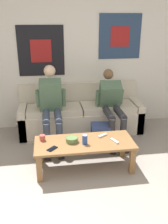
{
  "coord_description": "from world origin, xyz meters",
  "views": [
    {
      "loc": [
        -0.28,
        -1.73,
        1.91
      ],
      "look_at": [
        0.21,
        1.53,
        0.64
      ],
      "focal_mm": 40.0,
      "sensor_mm": 36.0,
      "label": 1
    }
  ],
  "objects_px": {
    "game_controller_near_right": "(114,141)",
    "ceramic_bowl": "(72,139)",
    "person_seated_adult": "(51,104)",
    "pillar_candle": "(42,138)",
    "drink_can_blue": "(85,140)",
    "game_controller_near_left": "(102,135)",
    "person_seated_teen": "(112,103)",
    "backpack": "(101,136)",
    "couch": "(81,115)",
    "cell_phone": "(52,149)",
    "coffee_table": "(84,146)"
  },
  "relations": [
    {
      "from": "game_controller_near_right",
      "to": "ceramic_bowl",
      "type": "bearing_deg",
      "value": 171.4
    },
    {
      "from": "person_seated_adult",
      "to": "ceramic_bowl",
      "type": "distance_m",
      "value": 0.86
    },
    {
      "from": "pillar_candle",
      "to": "drink_can_blue",
      "type": "xyz_separation_m",
      "value": [
        0.53,
        -0.18,
        0.03
      ]
    },
    {
      "from": "game_controller_near_left",
      "to": "person_seated_teen",
      "type": "bearing_deg",
      "value": 67.02
    },
    {
      "from": "pillar_candle",
      "to": "game_controller_near_right",
      "type": "bearing_deg",
      "value": -11.16
    },
    {
      "from": "backpack",
      "to": "drink_can_blue",
      "type": "bearing_deg",
      "value": -120.02
    },
    {
      "from": "couch",
      "to": "game_controller_near_right",
      "type": "bearing_deg",
      "value": -77.76
    },
    {
      "from": "person_seated_adult",
      "to": "cell_phone",
      "type": "distance_m",
      "value": 0.99
    },
    {
      "from": "couch",
      "to": "ceramic_bowl",
      "type": "relative_size",
      "value": 12.85
    },
    {
      "from": "coffee_table",
      "to": "cell_phone",
      "type": "bearing_deg",
      "value": -162.81
    },
    {
      "from": "backpack",
      "to": "game_controller_near_left",
      "type": "relative_size",
      "value": 2.59
    },
    {
      "from": "game_controller_near_right",
      "to": "pillar_candle",
      "type": "bearing_deg",
      "value": 168.84
    },
    {
      "from": "person_seated_teen",
      "to": "person_seated_adult",
      "type": "bearing_deg",
      "value": -178.7
    },
    {
      "from": "backpack",
      "to": "cell_phone",
      "type": "xyz_separation_m",
      "value": [
        -0.76,
        -0.67,
        0.22
      ]
    },
    {
      "from": "person_seated_adult",
      "to": "cell_phone",
      "type": "xyz_separation_m",
      "value": [
        -0.03,
        -0.96,
        -0.25
      ]
    },
    {
      "from": "pillar_candle",
      "to": "drink_can_blue",
      "type": "height_order",
      "value": "drink_can_blue"
    },
    {
      "from": "person_seated_adult",
      "to": "couch",
      "type": "bearing_deg",
      "value": 35.27
    },
    {
      "from": "couch",
      "to": "person_seated_adult",
      "type": "bearing_deg",
      "value": -144.73
    },
    {
      "from": "couch",
      "to": "game_controller_near_right",
      "type": "height_order",
      "value": "couch"
    },
    {
      "from": "pillar_candle",
      "to": "couch",
      "type": "bearing_deg",
      "value": 58.49
    },
    {
      "from": "coffee_table",
      "to": "drink_can_blue",
      "type": "height_order",
      "value": "drink_can_blue"
    },
    {
      "from": "drink_can_blue",
      "to": "pillar_candle",
      "type": "bearing_deg",
      "value": 161.35
    },
    {
      "from": "drink_can_blue",
      "to": "coffee_table",
      "type": "bearing_deg",
      "value": 87.14
    },
    {
      "from": "ceramic_bowl",
      "to": "backpack",
      "type": "bearing_deg",
      "value": 45.69
    },
    {
      "from": "couch",
      "to": "game_controller_near_left",
      "type": "height_order",
      "value": "couch"
    },
    {
      "from": "game_controller_near_left",
      "to": "game_controller_near_right",
      "type": "height_order",
      "value": "same"
    },
    {
      "from": "couch",
      "to": "backpack",
      "type": "height_order",
      "value": "couch"
    },
    {
      "from": "person_seated_adult",
      "to": "game_controller_near_right",
      "type": "relative_size",
      "value": 8.3
    },
    {
      "from": "person_seated_adult",
      "to": "backpack",
      "type": "relative_size",
      "value": 3.32
    },
    {
      "from": "game_controller_near_right",
      "to": "person_seated_adult",
      "type": "bearing_deg",
      "value": 131.2
    },
    {
      "from": "person_seated_adult",
      "to": "game_controller_near_left",
      "type": "xyz_separation_m",
      "value": [
        0.66,
        -0.71,
        -0.24
      ]
    },
    {
      "from": "cell_phone",
      "to": "game_controller_near_right",
      "type": "bearing_deg",
      "value": 5.13
    },
    {
      "from": "backpack",
      "to": "game_controller_near_left",
      "type": "xyz_separation_m",
      "value": [
        -0.08,
        -0.42,
        0.23
      ]
    },
    {
      "from": "coffee_table",
      "to": "backpack",
      "type": "distance_m",
      "value": 0.65
    },
    {
      "from": "game_controller_near_left",
      "to": "cell_phone",
      "type": "bearing_deg",
      "value": -159.91
    },
    {
      "from": "person_seated_adult",
      "to": "cell_phone",
      "type": "bearing_deg",
      "value": -91.6
    },
    {
      "from": "couch",
      "to": "coffee_table",
      "type": "relative_size",
      "value": 1.62
    },
    {
      "from": "person_seated_teen",
      "to": "game_controller_near_left",
      "type": "distance_m",
      "value": 0.82
    },
    {
      "from": "ceramic_bowl",
      "to": "game_controller_near_right",
      "type": "xyz_separation_m",
      "value": [
        0.55,
        -0.08,
        -0.02
      ]
    },
    {
      "from": "coffee_table",
      "to": "game_controller_near_left",
      "type": "height_order",
      "value": "game_controller_near_left"
    },
    {
      "from": "cell_phone",
      "to": "coffee_table",
      "type": "bearing_deg",
      "value": 17.19
    },
    {
      "from": "ceramic_bowl",
      "to": "game_controller_near_left",
      "type": "bearing_deg",
      "value": 12.63
    },
    {
      "from": "ceramic_bowl",
      "to": "cell_phone",
      "type": "height_order",
      "value": "ceramic_bowl"
    },
    {
      "from": "backpack",
      "to": "drink_can_blue",
      "type": "xyz_separation_m",
      "value": [
        -0.34,
        -0.59,
        0.28
      ]
    },
    {
      "from": "coffee_table",
      "to": "pillar_candle",
      "type": "bearing_deg",
      "value": 166.95
    },
    {
      "from": "person_seated_teen",
      "to": "game_controller_near_left",
      "type": "xyz_separation_m",
      "value": [
        -0.31,
        -0.73,
        -0.2
      ]
    },
    {
      "from": "person_seated_teen",
      "to": "game_controller_near_right",
      "type": "distance_m",
      "value": 0.95
    },
    {
      "from": "ceramic_bowl",
      "to": "pillar_candle",
      "type": "xyz_separation_m",
      "value": [
        -0.38,
        0.1,
        -0.0
      ]
    },
    {
      "from": "game_controller_near_left",
      "to": "cell_phone",
      "type": "height_order",
      "value": "game_controller_near_left"
    },
    {
      "from": "ceramic_bowl",
      "to": "pillar_candle",
      "type": "bearing_deg",
      "value": 165.2
    }
  ]
}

